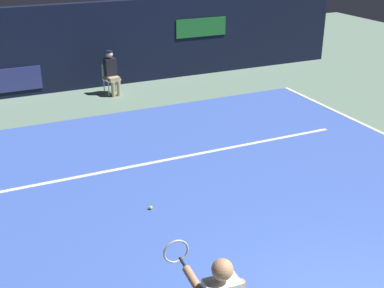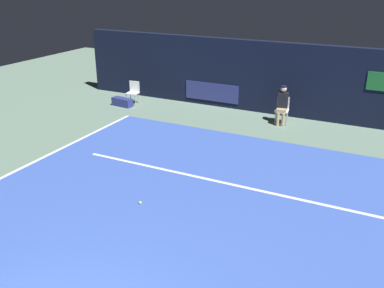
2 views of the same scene
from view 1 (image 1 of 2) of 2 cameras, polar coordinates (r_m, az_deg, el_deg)
ground_plane at (r=9.62m, az=2.55°, el=-5.82°), size 32.94×32.94×0.00m
court_surface at (r=9.61m, az=2.55°, el=-5.78°), size 10.40×10.31×0.01m
line_service at (r=11.06m, az=-1.70°, el=-1.58°), size 8.12×0.10×0.01m
back_wall at (r=16.15m, az=-10.40°, el=10.97°), size 17.05×0.33×2.60m
line_judge_on_chair at (r=15.33m, az=-9.11°, el=8.03°), size 0.49×0.57×1.32m
tennis_ball at (r=9.15m, az=-4.70°, el=-7.19°), size 0.07×0.07×0.07m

